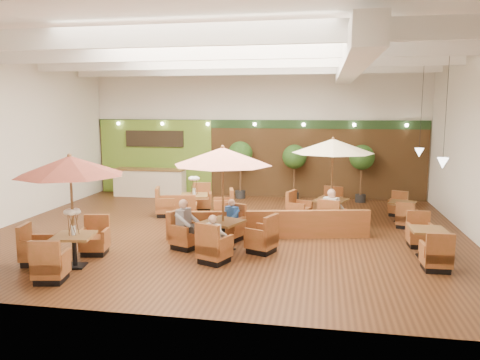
% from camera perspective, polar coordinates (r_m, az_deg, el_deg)
% --- Properties ---
extents(room, '(14.04, 14.00, 5.52)m').
position_cam_1_polar(room, '(14.95, 0.29, 8.51)').
color(room, '#381E0F').
rests_on(room, ground).
extents(service_counter, '(3.00, 0.75, 1.18)m').
position_cam_1_polar(service_counter, '(20.19, -10.93, -0.31)').
color(service_counter, beige).
rests_on(service_counter, ground).
extents(booth_divider, '(5.71, 1.44, 0.80)m').
position_cam_1_polar(booth_divider, '(13.40, 3.52, -5.45)').
color(booth_divider, brown).
rests_on(booth_divider, ground).
extents(table_0, '(2.58, 2.69, 2.67)m').
position_cam_1_polar(table_0, '(11.38, -20.18, -0.76)').
color(table_0, brown).
rests_on(table_0, ground).
extents(table_1, '(2.88, 2.88, 2.76)m').
position_cam_1_polar(table_1, '(11.95, -2.12, 0.01)').
color(table_1, brown).
rests_on(table_1, ground).
extents(table_2, '(2.75, 2.91, 2.80)m').
position_cam_1_polar(table_2, '(15.09, 10.93, 2.16)').
color(table_2, brown).
rests_on(table_2, ground).
extents(table_3, '(2.82, 2.82, 1.58)m').
position_cam_1_polar(table_3, '(15.99, -5.59, -3.04)').
color(table_3, brown).
rests_on(table_3, ground).
extents(table_4, '(0.87, 2.51, 0.94)m').
position_cam_1_polar(table_4, '(12.56, 21.87, -7.23)').
color(table_4, brown).
rests_on(table_4, ground).
extents(table_5, '(0.97, 2.40, 0.84)m').
position_cam_1_polar(table_5, '(16.26, 19.12, -3.70)').
color(table_5, brown).
rests_on(table_5, ground).
extents(topiary_0, '(1.02, 1.02, 2.36)m').
position_cam_1_polar(topiary_0, '(19.20, 0.03, 2.94)').
color(topiary_0, black).
rests_on(topiary_0, ground).
extents(topiary_1, '(0.97, 0.97, 2.26)m').
position_cam_1_polar(topiary_1, '(18.95, 6.65, 2.57)').
color(topiary_1, black).
rests_on(topiary_1, ground).
extents(topiary_2, '(0.98, 0.98, 2.29)m').
position_cam_1_polar(topiary_2, '(18.98, 14.63, 2.42)').
color(topiary_2, black).
rests_on(topiary_2, ground).
extents(diner_0, '(0.41, 0.40, 0.73)m').
position_cam_1_polar(diner_0, '(11.22, -3.17, -6.50)').
color(diner_0, silver).
rests_on(diner_0, ground).
extents(diner_1, '(0.40, 0.39, 0.71)m').
position_cam_1_polar(diner_1, '(13.14, -1.16, -4.28)').
color(diner_1, '#2553A3').
rests_on(diner_1, ground).
extents(diner_2, '(0.40, 0.46, 0.86)m').
position_cam_1_polar(diner_2, '(12.41, -6.67, -4.83)').
color(diner_2, gray).
rests_on(diner_2, ground).
extents(diner_3, '(0.43, 0.39, 0.78)m').
position_cam_1_polar(diner_3, '(14.27, 11.13, -3.29)').
color(diner_3, '#2553A3').
rests_on(diner_3, ground).
extents(diner_4, '(0.48, 0.46, 0.86)m').
position_cam_1_polar(diner_4, '(14.27, 11.14, -3.18)').
color(diner_4, silver).
rests_on(diner_4, ground).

